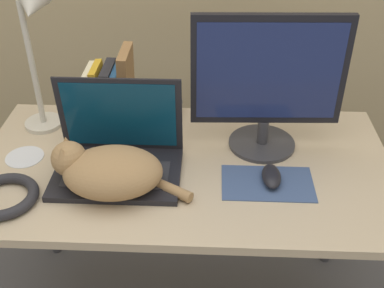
% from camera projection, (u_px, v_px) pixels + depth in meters
% --- Properties ---
extents(desk, '(1.30, 0.69, 0.72)m').
position_uv_depth(desk, '(184.00, 183.00, 1.54)').
color(desk, tan).
rests_on(desk, ground_plane).
extents(laptop, '(0.38, 0.26, 0.27)m').
position_uv_depth(laptop, '(118.00, 155.00, 1.45)').
color(laptop, black).
rests_on(laptop, desk).
extents(cat, '(0.41, 0.22, 0.15)m').
position_uv_depth(cat, '(108.00, 171.00, 1.36)').
color(cat, '#99754C').
rests_on(cat, desk).
extents(external_monitor, '(0.47, 0.22, 0.44)m').
position_uv_depth(external_monitor, '(268.00, 82.00, 1.45)').
color(external_monitor, '#333338').
rests_on(external_monitor, desk).
extents(mousepad, '(0.27, 0.16, 0.00)m').
position_uv_depth(mousepad, '(268.00, 183.00, 1.42)').
color(mousepad, '#384C75').
rests_on(mousepad, desk).
extents(computer_mouse, '(0.06, 0.11, 0.03)m').
position_uv_depth(computer_mouse, '(271.00, 176.00, 1.41)').
color(computer_mouse, black).
rests_on(computer_mouse, mousepad).
extents(book_row, '(0.16, 0.16, 0.26)m').
position_uv_depth(book_row, '(112.00, 91.00, 1.66)').
color(book_row, beige).
rests_on(book_row, desk).
extents(desk_lamp, '(0.17, 0.17, 0.51)m').
position_uv_depth(desk_lamp, '(34.00, 34.00, 1.46)').
color(desk_lamp, beige).
rests_on(desk_lamp, desk).
extents(cable_coil, '(0.19, 0.19, 0.03)m').
position_uv_depth(cable_coil, '(4.00, 196.00, 1.35)').
color(cable_coil, '#232328').
rests_on(cable_coil, desk).
extents(webcam, '(0.05, 0.05, 0.08)m').
position_uv_depth(webcam, '(176.00, 102.00, 1.72)').
color(webcam, '#232328').
rests_on(webcam, desk).
extents(cd_disc, '(0.12, 0.12, 0.00)m').
position_uv_depth(cd_disc, '(25.00, 157.00, 1.53)').
color(cd_disc, silver).
rests_on(cd_disc, desk).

